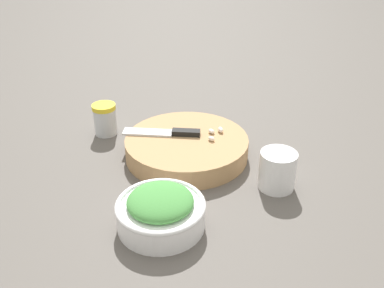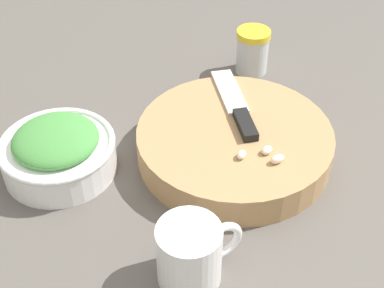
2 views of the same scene
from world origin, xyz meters
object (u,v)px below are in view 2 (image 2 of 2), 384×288
Objects in this scene: spice_jar at (252,51)px; coffee_mug at (191,254)px; chef_knife at (237,107)px; cutting_board at (234,143)px; herb_bowl at (58,151)px; garlic_cloves at (264,155)px.

spice_jar and coffee_mug have the same top height.
chef_knife is at bearing 31.07° from coffee_mug.
cutting_board is 2.71× the size of coffee_mug.
cutting_board is 0.26m from herb_bowl.
chef_knife is 2.06× the size of spice_jar.
coffee_mug is (-0.24, -0.15, -0.01)m from chef_knife.
spice_jar is (0.20, 0.14, 0.02)m from cutting_board.
cutting_board is 0.24m from spice_jar.
garlic_cloves is at bearing 13.37° from coffee_mug.
garlic_cloves is 0.34× the size of herb_bowl.
spice_jar reaches higher than chef_knife.
chef_knife is at bearing -146.88° from spice_jar.
cutting_board is at bearing -107.90° from chef_knife.
cutting_board is at bearing 29.20° from coffee_mug.
herb_bowl reaches higher than chef_knife.
chef_knife is at bearing 60.57° from garlic_cloves.
chef_knife is (0.04, 0.03, 0.03)m from cutting_board.
herb_bowl is at bearing 129.90° from garlic_cloves.
cutting_board is 0.23m from coffee_mug.
herb_bowl is at bearing 91.10° from coffee_mug.
spice_jar is at bearing 31.89° from coffee_mug.
coffee_mug is (-0.20, -0.11, 0.02)m from cutting_board.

